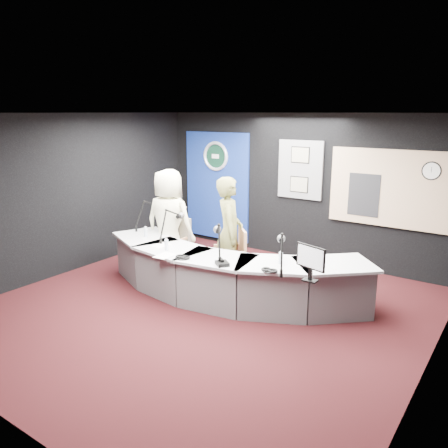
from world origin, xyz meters
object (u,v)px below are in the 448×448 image
Objects in this scene: broadcast_desk at (223,274)px; armchair_right at (229,255)px; armchair_left at (170,244)px; person_woman at (229,232)px; person_man at (169,222)px.

broadcast_desk is 0.51m from armchair_right.
armchair_left is at bearing -130.52° from armchair_right.
armchair_right is at bearing -125.17° from person_woman.
person_woman is (1.22, 0.09, 0.39)m from armchair_left.
person_man reaches higher than armchair_left.
person_woman is at bearing 173.83° from person_man.
armchair_right is at bearing 112.32° from broadcast_desk.
armchair_left is at bearing 59.09° from person_woman.
armchair_left is 0.56× the size of person_man.
armchair_right is 0.57× the size of person_woman.
person_man is at bearing 165.62° from broadcast_desk.
armchair_left is 1.22m from armchair_right.
armchair_right is (1.22, 0.09, -0.00)m from armchair_left.
broadcast_desk is at bearing -18.70° from armchair_left.
armchair_right is (-0.19, 0.45, 0.14)m from broadcast_desk.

